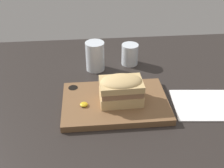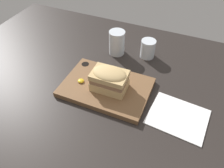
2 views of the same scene
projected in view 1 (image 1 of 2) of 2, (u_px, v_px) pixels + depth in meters
The scene contains 7 objects.
dining_table at pixel (111, 99), 96.74cm from camera, with size 150.81×97.12×2.00cm.
serving_board at pixel (115, 103), 91.79cm from camera, with size 34.12×23.35×2.21cm.
sandwich at pixel (121, 89), 88.02cm from camera, with size 13.57×9.26×9.03cm.
mustard_dollop at pixel (84, 104), 88.37cm from camera, with size 2.48×2.48×0.99cm.
water_glass at pixel (95, 58), 109.39cm from camera, with size 7.34×7.34×11.45cm.
wine_glass at pixel (130, 55), 113.68cm from camera, with size 6.71×6.71×8.49cm.
napkin at pixel (204, 105), 92.25cm from camera, with size 21.40×18.35×0.40cm.
Camera 1 is at (-6.98, -77.46, 58.77)cm, focal length 45.00 mm.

